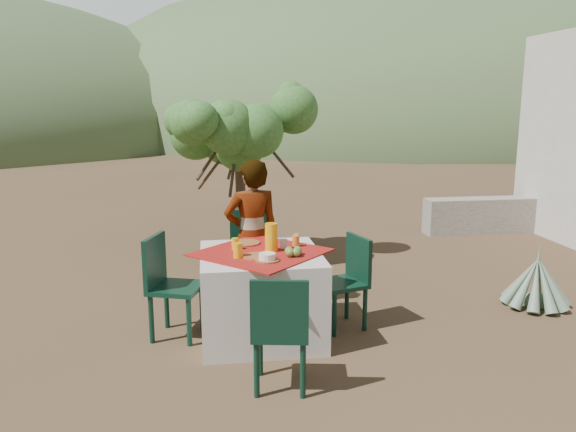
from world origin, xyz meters
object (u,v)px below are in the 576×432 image
(chair_left, at_px, (168,281))
(person, at_px, (252,236))
(chair_right, at_px, (348,277))
(agave, at_px, (536,283))
(table, at_px, (261,294))
(chair_near, at_px, (280,328))
(chair_far, at_px, (250,250))
(shrub_tree, at_px, (244,140))
(juice_pitcher, at_px, (271,237))

(chair_left, relative_size, person, 0.60)
(chair_right, bearing_deg, chair_left, -107.02)
(chair_left, relative_size, agave, 1.25)
(table, xyz_separation_m, chair_near, (0.04, -0.98, 0.10))
(chair_far, relative_size, chair_near, 1.06)
(chair_right, height_order, shrub_tree, shrub_tree)
(chair_near, bearing_deg, chair_right, -115.19)
(chair_left, height_order, chair_right, chair_left)
(chair_right, distance_m, shrub_tree, 2.62)
(juice_pitcher, bearing_deg, agave, 6.52)
(chair_near, xyz_separation_m, shrub_tree, (0.00, 3.34, 1.07))
(juice_pitcher, bearing_deg, table, -172.96)
(table, bearing_deg, juice_pitcher, 7.04)
(agave, bearing_deg, shrub_tree, 143.52)
(table, xyz_separation_m, chair_left, (-0.80, 0.11, 0.12))
(chair_far, xyz_separation_m, chair_near, (0.04, -2.00, -0.03))
(chair_near, bearing_deg, juice_pitcher, -83.26)
(table, height_order, shrub_tree, shrub_tree)
(table, relative_size, juice_pitcher, 5.40)
(agave, bearing_deg, chair_near, -154.70)
(shrub_tree, height_order, agave, shrub_tree)
(chair_left, bearing_deg, person, -38.02)
(table, height_order, chair_right, chair_right)
(table, height_order, juice_pitcher, juice_pitcher)
(shrub_tree, distance_m, agave, 3.67)
(table, xyz_separation_m, agave, (2.79, 0.32, -0.14))
(person, xyz_separation_m, shrub_tree, (0.06, 1.73, 0.80))
(table, xyz_separation_m, shrub_tree, (0.04, 2.36, 1.17))
(chair_near, relative_size, chair_right, 1.02)
(chair_far, bearing_deg, table, -86.09)
(chair_left, xyz_separation_m, person, (0.78, 0.51, 0.25))
(chair_left, bearing_deg, shrub_tree, -1.84)
(chair_far, distance_m, chair_near, 2.00)
(person, distance_m, agave, 2.88)
(agave, distance_m, juice_pitcher, 2.79)
(person, bearing_deg, chair_near, 81.37)
(chair_right, height_order, juice_pitcher, juice_pitcher)
(chair_left, bearing_deg, table, -79.36)
(chair_far, xyz_separation_m, person, (-0.01, -0.39, 0.24))
(chair_far, distance_m, juice_pitcher, 1.08)
(table, relative_size, agave, 1.81)
(table, xyz_separation_m, person, (-0.02, 0.62, 0.37))
(chair_far, relative_size, chair_right, 1.09)
(table, distance_m, shrub_tree, 2.63)
(table, height_order, person, person)
(chair_right, bearing_deg, person, -139.07)
(juice_pitcher, bearing_deg, shrub_tree, 91.36)
(chair_left, bearing_deg, agave, -68.09)
(table, distance_m, agave, 2.82)
(chair_left, distance_m, juice_pitcher, 0.98)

